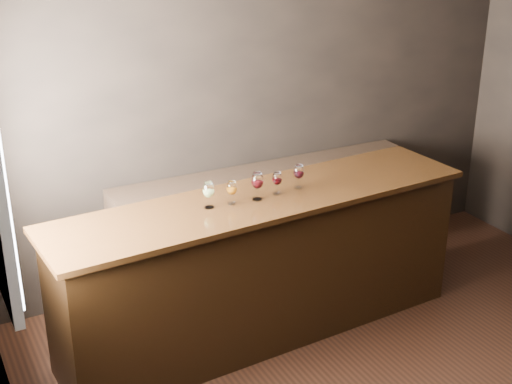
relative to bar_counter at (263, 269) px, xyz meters
name	(u,v)px	position (x,y,z in m)	size (l,w,h in m)	color
room_shell	(400,148)	(0.35, -1.08, 1.25)	(5.02, 4.52, 2.81)	black
bar_counter	(263,269)	(0.00, 0.00, 0.00)	(3.20, 0.69, 1.12)	black
bar_top	(263,199)	(0.00, 0.00, 0.58)	(3.30, 0.77, 0.04)	black
back_bar_shelf	(268,222)	(0.49, 0.84, -0.05)	(2.82, 0.40, 1.02)	black
glass_white	(208,191)	(-0.44, 0.01, 0.73)	(0.08, 0.08, 0.19)	white
glass_amber	(232,188)	(-0.26, -0.01, 0.72)	(0.07, 0.07, 0.17)	white
glass_red_a	(257,181)	(-0.06, -0.02, 0.74)	(0.09, 0.09, 0.21)	white
glass_red_b	(277,179)	(0.12, 0.00, 0.72)	(0.07, 0.07, 0.17)	white
glass_red_c	(299,172)	(0.32, 0.03, 0.73)	(0.08, 0.08, 0.19)	white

